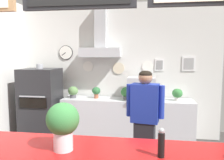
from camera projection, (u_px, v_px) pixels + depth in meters
back_wall_assembly at (115, 67)px, 5.01m from camera, size 4.46×3.09×2.96m
back_prep_counter at (127, 121)px, 4.88m from camera, size 2.71×0.56×0.92m
pizza_oven at (41, 105)px, 4.91m from camera, size 0.75×0.72×1.65m
shop_worker at (145, 122)px, 3.32m from camera, size 0.53×0.28×1.62m
espresso_machine at (141, 89)px, 4.74m from camera, size 0.55×0.55×0.47m
potted_basil at (96, 91)px, 4.93m from camera, size 0.18×0.18×0.24m
potted_sage at (177, 94)px, 4.66m from camera, size 0.21×0.21×0.24m
potted_thyme at (126, 93)px, 4.79m from camera, size 0.23×0.23×0.26m
potted_oregano at (73, 91)px, 4.98m from camera, size 0.22×0.22×0.25m
pepper_grinder at (161, 143)px, 1.89m from camera, size 0.06×0.06×0.24m
basil_vase at (63, 124)px, 2.02m from camera, size 0.29×0.29×0.42m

